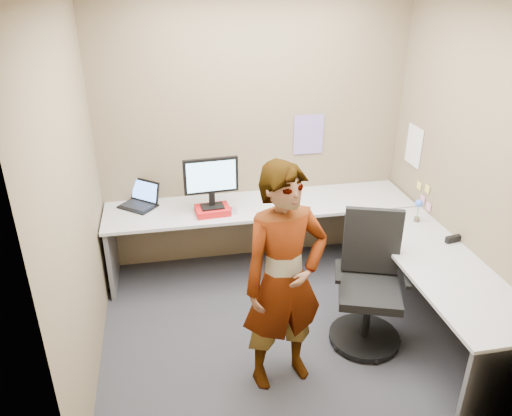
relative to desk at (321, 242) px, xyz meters
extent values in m
plane|color=#28272D|center=(-0.44, -0.39, -0.59)|extent=(3.00, 3.00, 0.00)
plane|color=brown|center=(-0.44, 0.91, 0.76)|extent=(3.00, 0.00, 3.00)
plane|color=brown|center=(1.06, -0.39, 0.76)|extent=(0.00, 2.70, 2.70)
plane|color=brown|center=(-1.94, -0.39, 0.76)|extent=(0.00, 2.70, 2.70)
cube|color=silver|center=(-0.44, 0.59, 0.13)|extent=(2.96, 0.65, 0.03)
cube|color=silver|center=(0.74, -0.71, 0.13)|extent=(0.65, 1.91, 0.03)
cube|color=#59595B|center=(-1.88, 0.59, -0.24)|extent=(0.04, 0.60, 0.70)
cube|color=#59595B|center=(1.00, 0.59, -0.24)|extent=(0.04, 0.60, 0.70)
cube|color=#59595B|center=(0.74, -1.63, -0.24)|extent=(0.60, 0.04, 0.70)
cube|color=red|center=(-0.91, 0.48, 0.17)|extent=(0.33, 0.25, 0.06)
cube|color=black|center=(-0.91, 0.48, 0.21)|extent=(0.22, 0.16, 0.02)
cube|color=black|center=(-0.91, 0.50, 0.28)|extent=(0.05, 0.04, 0.12)
cube|color=black|center=(-0.91, 0.50, 0.51)|extent=(0.50, 0.07, 0.33)
cube|color=#8BCCF0|center=(-0.91, 0.48, 0.51)|extent=(0.45, 0.04, 0.28)
cube|color=black|center=(-1.60, 0.74, 0.15)|extent=(0.40, 0.39, 0.02)
cube|color=black|center=(-1.52, 0.83, 0.27)|extent=(0.29, 0.26, 0.21)
cube|color=#508DFF|center=(-1.52, 0.83, 0.27)|extent=(0.25, 0.22, 0.17)
cube|color=#B7B7BC|center=(-0.75, 0.45, 0.16)|extent=(0.12, 0.08, 0.04)
sphere|color=red|center=(-0.75, 0.44, 0.19)|extent=(0.04, 0.04, 0.04)
cone|color=white|center=(-0.92, 0.53, 0.17)|extent=(0.10, 0.10, 0.06)
cube|color=black|center=(1.00, -0.43, 0.17)|extent=(0.15, 0.06, 0.05)
cylinder|color=brown|center=(0.88, -0.03, 0.16)|extent=(0.05, 0.05, 0.04)
cylinder|color=#338C3F|center=(0.88, -0.03, 0.25)|extent=(0.01, 0.01, 0.14)
sphere|color=#4474F1|center=(0.88, -0.03, 0.32)|extent=(0.07, 0.07, 0.07)
cube|color=#846BB7|center=(0.11, 0.90, 0.71)|extent=(0.30, 0.01, 0.40)
cube|color=white|center=(1.05, 0.51, 0.66)|extent=(0.01, 0.28, 0.38)
cube|color=#F2E059|center=(1.05, 0.16, 0.36)|extent=(0.01, 0.07, 0.07)
cube|color=pink|center=(1.05, 0.21, 0.23)|extent=(0.01, 0.07, 0.07)
cube|color=pink|center=(1.05, 0.09, 0.21)|extent=(0.01, 0.07, 0.07)
cube|color=#F2E059|center=(1.05, 0.31, 0.33)|extent=(0.01, 0.07, 0.07)
cylinder|color=black|center=(0.19, -0.66, -0.55)|extent=(0.58, 0.58, 0.04)
cylinder|color=black|center=(0.19, -0.66, -0.32)|extent=(0.06, 0.06, 0.41)
cube|color=black|center=(0.19, -0.66, -0.10)|extent=(0.60, 0.60, 0.07)
cube|color=black|center=(0.27, -0.45, 0.24)|extent=(0.45, 0.20, 0.57)
cube|color=black|center=(-0.05, -0.58, 0.07)|extent=(0.14, 0.31, 0.03)
cube|color=black|center=(0.44, -0.75, 0.07)|extent=(0.14, 0.31, 0.03)
imported|color=#999399|center=(-0.57, -0.90, 0.27)|extent=(0.70, 0.54, 1.71)
camera|label=1|loc=(-1.30, -3.68, 2.21)|focal=35.00mm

